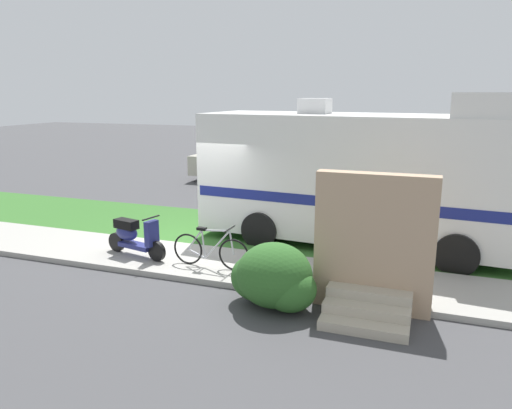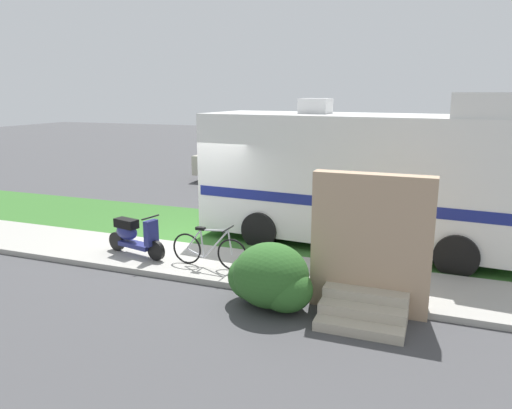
% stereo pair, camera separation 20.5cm
% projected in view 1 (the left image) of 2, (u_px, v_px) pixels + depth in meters
% --- Properties ---
extents(ground_plane, '(80.00, 80.00, 0.00)m').
position_uv_depth(ground_plane, '(194.00, 246.00, 12.01)').
color(ground_plane, '#424244').
extents(sidewalk, '(24.00, 2.00, 0.12)m').
position_uv_depth(sidewalk, '(170.00, 259.00, 10.90)').
color(sidewalk, '#9E9B93').
rests_on(sidewalk, ground).
extents(grass_strip, '(24.00, 3.40, 0.08)m').
position_uv_depth(grass_strip, '(219.00, 229.00, 13.38)').
color(grass_strip, '#336628').
rests_on(grass_strip, ground).
extents(motorhome_rv, '(7.71, 2.93, 3.70)m').
position_uv_depth(motorhome_rv, '(363.00, 176.00, 11.58)').
color(motorhome_rv, silver).
rests_on(motorhome_rv, ground).
extents(scooter, '(1.67, 0.63, 0.97)m').
position_uv_depth(scooter, '(133.00, 236.00, 10.84)').
color(scooter, black).
rests_on(scooter, ground).
extents(bicycle, '(1.73, 0.52, 0.89)m').
position_uv_depth(bicycle, '(210.00, 250.00, 10.11)').
color(bicycle, black).
rests_on(bicycle, ground).
extents(pickup_truck_near, '(5.61, 2.31, 1.89)m').
position_uv_depth(pickup_truck_near, '(485.00, 180.00, 15.26)').
color(pickup_truck_near, silver).
rests_on(pickup_truck_near, ground).
extents(pickup_truck_far, '(5.62, 2.26, 1.80)m').
position_uv_depth(pickup_truck_far, '(271.00, 160.00, 20.06)').
color(pickup_truck_far, '#B7B29E').
rests_on(pickup_truck_far, ground).
extents(porch_steps, '(2.00, 1.26, 2.40)m').
position_uv_depth(porch_steps, '(372.00, 258.00, 8.20)').
color(porch_steps, '#B2A893').
rests_on(porch_steps, ground).
extents(bush_by_porch, '(1.61, 1.21, 1.14)m').
position_uv_depth(bush_by_porch, '(273.00, 278.00, 8.46)').
color(bush_by_porch, '#2D6026').
rests_on(bush_by_porch, ground).
extents(bottle_green, '(0.06, 0.06, 0.25)m').
position_uv_depth(bottle_green, '(333.00, 275.00, 9.50)').
color(bottle_green, '#19722D').
rests_on(bottle_green, ground).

